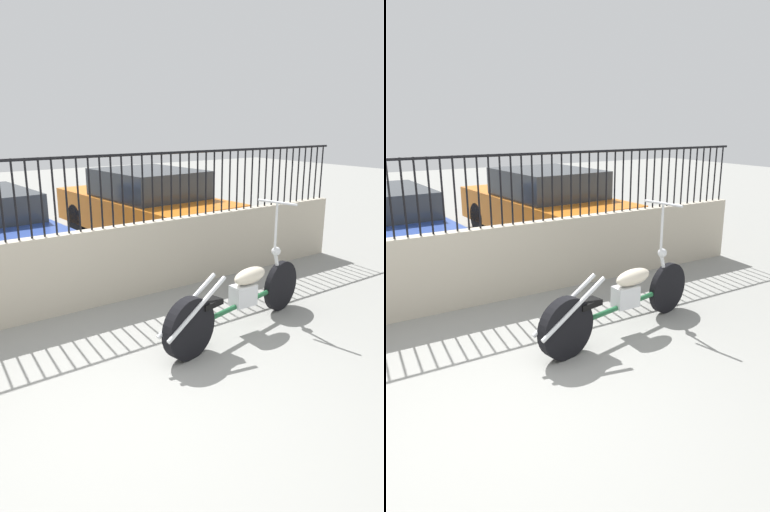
% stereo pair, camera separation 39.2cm
% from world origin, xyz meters
% --- Properties ---
extents(ground_plane, '(40.00, 40.00, 0.00)m').
position_xyz_m(ground_plane, '(0.00, 0.00, 0.00)').
color(ground_plane, gray).
extents(low_wall, '(10.31, 0.18, 0.99)m').
position_xyz_m(low_wall, '(0.00, 2.37, 0.50)').
color(low_wall, '#B2A893').
rests_on(low_wall, ground_plane).
extents(fence_railing, '(10.31, 0.04, 0.91)m').
position_xyz_m(fence_railing, '(0.00, 2.37, 1.57)').
color(fence_railing, black).
rests_on(fence_railing, low_wall).
extents(motorcycle_green, '(2.33, 0.73, 1.41)m').
position_xyz_m(motorcycle_green, '(1.71, 0.68, 0.39)').
color(motorcycle_green, black).
rests_on(motorcycle_green, ground_plane).
extents(car_orange, '(2.05, 4.26, 1.41)m').
position_xyz_m(car_orange, '(2.99, 4.91, 0.71)').
color(car_orange, black).
rests_on(car_orange, ground_plane).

